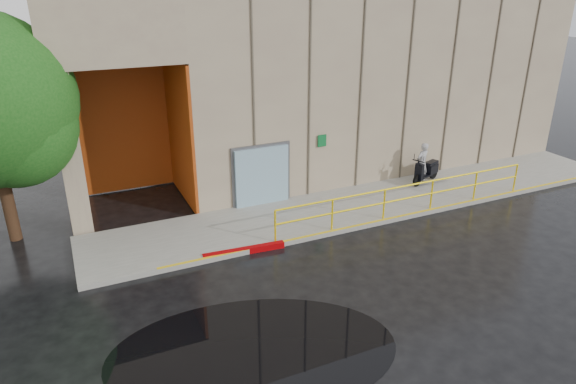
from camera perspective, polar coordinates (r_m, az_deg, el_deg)
name	(u,v)px	position (r m, az deg, el deg)	size (l,w,h in m)	color
ground	(344,297)	(13.09, 6.24, -11.54)	(120.00, 120.00, 0.00)	black
sidewalk	(378,202)	(18.31, 9.92, -1.05)	(20.00, 3.00, 0.15)	gray
building	(321,56)	(23.13, 3.72, 14.82)	(20.00, 10.17, 8.00)	gray
guardrail	(408,198)	(17.23, 13.23, -0.70)	(9.56, 0.06, 1.03)	yellow
person	(422,163)	(19.97, 14.67, 3.17)	(0.56, 0.37, 1.55)	#9A999E
scooter	(427,165)	(20.03, 15.19, 2.94)	(1.61, 0.98, 1.22)	black
red_curb	(244,251)	(14.89, -4.89, -6.53)	(2.40, 0.18, 0.18)	#950004
puddle	(254,352)	(11.42, -3.85, -17.29)	(6.18, 3.80, 0.01)	black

